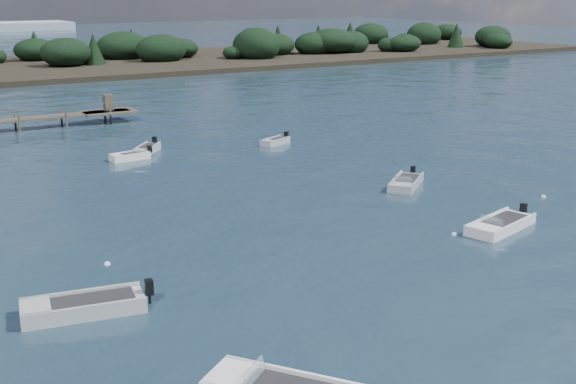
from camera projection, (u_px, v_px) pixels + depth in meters
ground at (38, 109)px, 78.69m from camera, size 400.00×400.00×0.00m
dinghy_mid_grey at (84, 309)px, 28.92m from camera, size 5.33×2.70×1.32m
dinghy_mid_white_b at (406, 184)px, 47.64m from camera, size 4.29×3.81×1.13m
dinghy_extra_a at (146, 151)px, 57.35m from camera, size 3.35×3.66×1.16m
tender_far_white at (130, 158)px, 55.06m from camera, size 3.33×1.40×1.13m
dinghy_mid_white_a at (500, 226)px, 39.08m from camera, size 5.19×2.88×1.19m
tender_far_grey_b at (275, 143)px, 60.53m from camera, size 3.19×2.14×1.09m
buoy_b at (454, 235)px, 38.20m from camera, size 0.32×0.32×0.32m
buoy_c at (107, 265)px, 34.06m from camera, size 0.32×0.32×0.32m
buoy_d at (543, 197)px, 45.12m from camera, size 0.32×0.32×0.32m
far_headland at (130, 54)px, 123.57m from camera, size 190.00×40.00×5.80m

